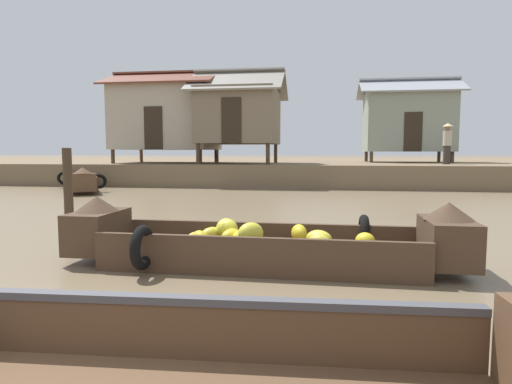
% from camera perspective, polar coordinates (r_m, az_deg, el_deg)
% --- Properties ---
extents(ground_plane, '(300.00, 300.00, 0.00)m').
position_cam_1_polar(ground_plane, '(11.45, -0.24, -1.78)').
color(ground_plane, '#726047').
extents(riverbank_strip, '(160.00, 20.00, 0.90)m').
position_cam_1_polar(riverbank_strip, '(26.38, 4.63, 3.21)').
color(riverbank_strip, '#756047').
rests_on(riverbank_strip, ground).
extents(banana_boat, '(4.92, 1.73, 0.84)m').
position_cam_1_polar(banana_boat, '(5.40, 0.58, -6.68)').
color(banana_boat, '#473323').
rests_on(banana_boat, ground).
extents(cargo_boat_upstream, '(3.23, 4.48, 0.91)m').
position_cam_1_polar(cargo_boat_upstream, '(17.36, -22.05, 1.32)').
color(cargo_boat_upstream, brown).
rests_on(cargo_boat_upstream, ground).
extents(stilt_house_left, '(5.02, 3.96, 4.15)m').
position_cam_1_polar(stilt_house_left, '(20.63, -11.57, 9.68)').
color(stilt_house_left, '#4C3826').
rests_on(stilt_house_left, riverbank_strip).
extents(stilt_house_mid_left, '(3.98, 4.02, 4.07)m').
position_cam_1_polar(stilt_house_mid_left, '(19.22, -2.19, 10.01)').
color(stilt_house_mid_left, '#4C3826').
rests_on(stilt_house_mid_left, riverbank_strip).
extents(stilt_house_mid_right, '(4.72, 3.16, 4.06)m').
position_cam_1_polar(stilt_house_mid_right, '(22.65, 19.30, 8.86)').
color(stilt_house_mid_right, '#4C3826').
rests_on(stilt_house_mid_right, riverbank_strip).
extents(vendor_person, '(0.44, 0.44, 1.66)m').
position_cam_1_polar(vendor_person, '(19.28, 23.83, 6.10)').
color(vendor_person, '#332D28').
rests_on(vendor_person, riverbank_strip).
extents(mooring_post, '(0.14, 0.14, 1.47)m').
position_cam_1_polar(mooring_post, '(7.40, -23.42, -0.38)').
color(mooring_post, '#423323').
rests_on(mooring_post, ground).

